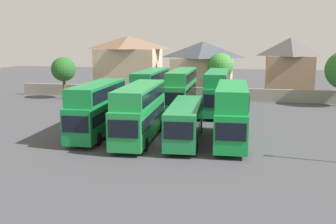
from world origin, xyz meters
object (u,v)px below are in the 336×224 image
at_px(house_terrace_centre, 203,67).
at_px(house_terrace_right, 289,66).
at_px(bus_7, 217,89).
at_px(house_terrace_left, 129,63).
at_px(bus_6, 182,88).
at_px(bus_2, 140,109).
at_px(tree_behind_wall, 221,66).
at_px(bus_1, 98,106).
at_px(bus_5, 151,88).
at_px(bus_3, 185,120).
at_px(tree_right_of_lot, 63,69).
at_px(bus_4, 232,111).

bearing_deg(house_terrace_centre, house_terrace_right, 4.40).
bearing_deg(bus_7, house_terrace_left, -138.68).
bearing_deg(bus_6, bus_2, -6.06).
distance_m(bus_7, house_terrace_centre, 17.19).
bearing_deg(house_terrace_centre, tree_behind_wall, -52.87).
bearing_deg(bus_1, bus_5, 171.25).
distance_m(bus_7, house_terrace_right, 20.43).
bearing_deg(bus_5, house_terrace_left, -155.84).
xyz_separation_m(bus_6, bus_7, (4.33, -0.48, -0.02)).
bearing_deg(bus_3, bus_2, -90.28).
relative_size(tree_behind_wall, tree_right_of_lot, 1.09).
bearing_deg(bus_5, bus_1, -7.26).
height_order(bus_3, house_terrace_right, house_terrace_right).
bearing_deg(bus_6, house_terrace_centre, 176.16).
bearing_deg(house_terrace_right, bus_7, -119.18).
distance_m(bus_5, bus_7, 8.19).
relative_size(bus_1, tree_right_of_lot, 1.72).
xyz_separation_m(bus_7, tree_behind_wall, (-0.51, 12.52, 1.96)).
bearing_deg(bus_3, tree_behind_wall, 173.90).
bearing_deg(bus_7, house_terrace_right, 149.43).
relative_size(bus_5, tree_right_of_lot, 1.92).
distance_m(house_terrace_left, tree_behind_wall, 16.95).
bearing_deg(house_terrace_left, tree_right_of_lot, -121.50).
height_order(bus_4, house_terrace_centre, house_terrace_centre).
distance_m(bus_3, bus_7, 14.18).
xyz_separation_m(bus_1, bus_2, (4.17, -0.72, -0.01)).
distance_m(bus_5, house_terrace_centre, 17.18).
bearing_deg(bus_7, bus_1, -36.81).
height_order(bus_1, bus_2, bus_1).
relative_size(bus_3, tree_right_of_lot, 1.75).
bearing_deg(bus_6, bus_5, -87.65).
height_order(bus_2, house_terrace_right, house_terrace_right).
xyz_separation_m(bus_5, house_terrace_centre, (4.50, 16.51, 1.51)).
distance_m(bus_6, house_terrace_centre, 16.32).
bearing_deg(bus_6, bus_4, 23.44).
height_order(tree_behind_wall, tree_right_of_lot, tree_behind_wall).
height_order(bus_2, bus_3, bus_2).
bearing_deg(tree_behind_wall, bus_6, -107.62).
distance_m(bus_2, bus_6, 14.83).
relative_size(bus_5, bus_7, 1.03).
height_order(house_terrace_centre, house_terrace_right, house_terrace_right).
relative_size(bus_2, house_terrace_right, 1.23).
height_order(bus_2, house_terrace_left, house_terrace_left).
bearing_deg(bus_1, bus_3, 84.08).
xyz_separation_m(bus_3, tree_right_of_lot, (-21.72, 21.09, 2.48)).
distance_m(bus_2, bus_4, 7.87).
xyz_separation_m(bus_2, tree_behind_wall, (4.99, 26.83, 2.08)).
height_order(bus_3, bus_4, bus_4).
relative_size(house_terrace_centre, tree_behind_wall, 1.46).
bearing_deg(bus_5, tree_behind_wall, 146.92).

